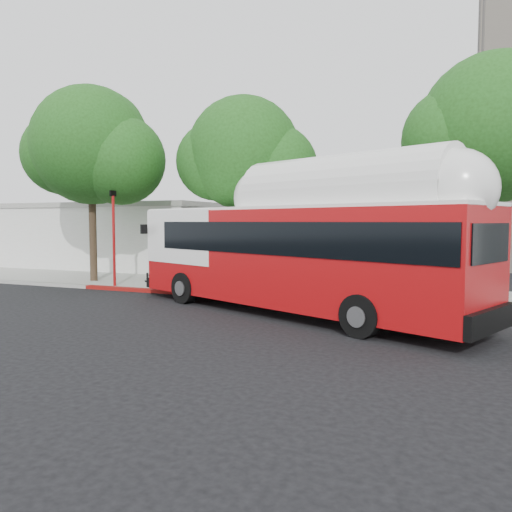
% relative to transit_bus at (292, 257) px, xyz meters
% --- Properties ---
extents(ground, '(120.00, 120.00, 0.00)m').
position_rel_transit_bus_xyz_m(ground, '(-2.77, -1.40, -1.93)').
color(ground, black).
rests_on(ground, ground).
extents(sidewalk, '(60.00, 5.00, 0.15)m').
position_rel_transit_bus_xyz_m(sidewalk, '(-2.77, 5.10, -1.85)').
color(sidewalk, gray).
rests_on(sidewalk, ground).
extents(curb_strip, '(60.00, 0.30, 0.15)m').
position_rel_transit_bus_xyz_m(curb_strip, '(-2.77, 2.50, -1.85)').
color(curb_strip, gray).
rests_on(curb_strip, ground).
extents(red_curb_segment, '(10.00, 0.32, 0.16)m').
position_rel_transit_bus_xyz_m(red_curb_segment, '(-5.77, 2.50, -1.85)').
color(red_curb_segment, maroon).
rests_on(red_curb_segment, ground).
extents(street_tree_left, '(6.67, 5.80, 9.74)m').
position_rel_transit_bus_xyz_m(street_tree_left, '(-11.30, 4.16, 4.68)').
color(street_tree_left, '#2D2116').
rests_on(street_tree_left, ground).
extents(street_tree_mid, '(5.75, 5.00, 8.62)m').
position_rel_transit_bus_xyz_m(street_tree_mid, '(-3.37, 4.66, 3.98)').
color(street_tree_mid, '#2D2116').
rests_on(street_tree_mid, ground).
extents(street_tree_right, '(6.21, 5.40, 9.18)m').
position_rel_transit_bus_xyz_m(street_tree_right, '(6.67, 4.46, 4.33)').
color(street_tree_right, '#2D2116').
rests_on(street_tree_right, ground).
extents(low_commercial_bldg, '(16.20, 10.20, 4.25)m').
position_rel_transit_bus_xyz_m(low_commercial_bldg, '(-16.77, 12.60, 0.22)').
color(low_commercial_bldg, silver).
rests_on(low_commercial_bldg, ground).
extents(transit_bus, '(13.76, 7.69, 4.12)m').
position_rel_transit_bus_xyz_m(transit_bus, '(0.00, 0.00, 0.00)').
color(transit_bus, '#A10B0D').
rests_on(transit_bus, ground).
extents(signal_pole, '(0.13, 0.43, 4.51)m').
position_rel_transit_bus_xyz_m(signal_pole, '(-9.49, 2.81, 0.39)').
color(signal_pole, '#A51113').
rests_on(signal_pole, ground).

